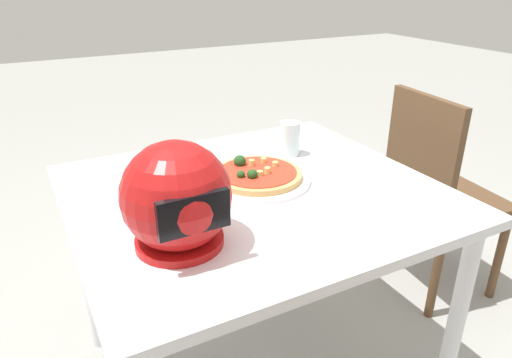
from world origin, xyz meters
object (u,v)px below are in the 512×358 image
drinking_glass (290,139)px  chair_side (434,187)px  pizza (257,174)px  dining_table (255,215)px  motorcycle_helmet (177,198)px

drinking_glass → chair_side: bearing=171.2°
pizza → chair_side: bearing=-177.3°
chair_side → drinking_glass: bearing=-8.8°
pizza → dining_table: bearing=56.2°
drinking_glass → chair_side: (-0.65, 0.10, -0.29)m
pizza → motorcycle_helmet: bearing=35.1°
pizza → drinking_glass: (-0.20, -0.14, 0.04)m
motorcycle_helmet → chair_side: (-1.18, -0.27, -0.35)m
dining_table → pizza: size_ratio=3.86×
pizza → drinking_glass: drinking_glass is taller
pizza → drinking_glass: size_ratio=2.31×
drinking_glass → dining_table: bearing=38.7°
dining_table → pizza: (-0.03, -0.05, 0.11)m
motorcycle_helmet → dining_table: bearing=-148.5°
dining_table → motorcycle_helmet: 0.40m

